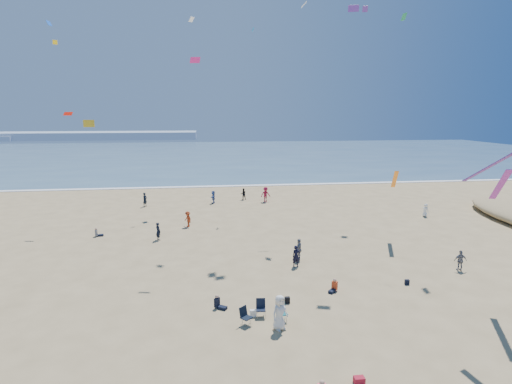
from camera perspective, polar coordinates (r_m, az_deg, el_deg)
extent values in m
plane|color=tan|center=(20.37, -2.94, -22.46)|extent=(220.00, 220.00, 0.00)
cube|color=#476B84|center=(112.50, -6.69, 5.34)|extent=(220.00, 100.00, 0.06)
cube|color=white|center=(62.95, -6.10, 0.81)|extent=(220.00, 1.20, 0.08)
cube|color=#7A8EA8|center=(196.20, -24.95, 7.30)|extent=(110.00, 20.00, 3.20)
imported|color=maroon|center=(51.68, 1.37, -0.35)|extent=(1.34, 0.88, 1.94)
imported|color=black|center=(30.28, 5.76, -9.12)|extent=(0.64, 0.47, 1.62)
imported|color=#3A56A0|center=(51.23, -6.11, -0.71)|extent=(0.69, 1.53, 1.59)
imported|color=gray|center=(31.52, 6.16, -8.17)|extent=(0.72, 1.11, 1.75)
imported|color=#9A3316|center=(40.96, -9.72, -3.84)|extent=(1.05, 1.18, 1.58)
imported|color=white|center=(48.14, 23.05, -2.41)|extent=(0.74, 0.84, 1.46)
imported|color=black|center=(50.92, -15.58, -1.05)|extent=(0.69, 0.76, 1.74)
imported|color=black|center=(53.04, -1.83, -0.29)|extent=(0.81, 0.67, 1.51)
imported|color=gray|center=(33.00, 27.17, -8.70)|extent=(0.94, 0.51, 1.52)
imported|color=white|center=(22.03, 3.40, -16.80)|extent=(1.11, 0.98, 1.91)
imported|color=black|center=(37.28, -13.80, -5.48)|extent=(0.66, 0.70, 1.62)
cube|color=white|center=(23.52, -0.43, -16.93)|extent=(0.35, 0.20, 0.40)
cube|color=black|center=(25.05, 4.49, -15.14)|extent=(0.30, 0.22, 0.38)
cube|color=#A7172B|center=(19.22, 14.53, -24.59)|extent=(0.45, 0.30, 0.30)
cube|color=black|center=(29.22, 20.77, -11.94)|extent=(0.28, 0.18, 0.34)
cube|color=gold|center=(34.08, -22.77, 9.02)|extent=(0.85, 0.45, 0.56)
cube|color=blue|center=(41.99, -27.46, 20.61)|extent=(0.36, 0.60, 0.42)
cube|color=#E41A5E|center=(32.08, -8.70, 18.15)|extent=(0.81, 0.53, 0.49)
cube|color=#168DD4|center=(49.62, -0.44, 22.21)|extent=(0.34, 0.71, 0.40)
cube|color=white|center=(42.13, 6.88, 25.05)|extent=(0.62, 0.67, 0.54)
cube|color=white|center=(53.77, -9.20, 23.16)|extent=(0.78, 0.78, 0.51)
cube|color=#4F299C|center=(33.00, 13.76, 24.13)|extent=(0.82, 0.48, 0.44)
cube|color=green|center=(37.27, 20.38, 22.42)|extent=(0.35, 0.52, 0.59)
cube|color=yellow|center=(55.58, -26.78, 18.56)|extent=(0.60, 0.50, 0.47)
cube|color=#512C93|center=(49.67, 15.32, 23.91)|extent=(0.67, 0.55, 0.59)
cube|color=#FF1705|center=(44.02, -25.27, 10.08)|extent=(0.89, 0.49, 0.34)
cube|color=purple|center=(26.44, 31.53, 0.84)|extent=(0.35, 3.14, 2.21)
cube|color=orange|center=(37.30, 19.21, 1.71)|extent=(0.35, 2.64, 1.87)
cube|color=#59228A|center=(21.77, 31.32, 3.71)|extent=(0.35, 3.30, 2.33)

